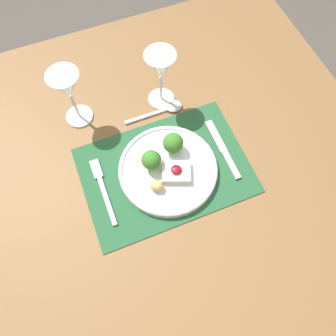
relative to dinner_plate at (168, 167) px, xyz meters
name	(u,v)px	position (x,y,z in m)	size (l,w,h in m)	color
ground_plane	(166,236)	(-0.01, 0.00, -0.79)	(8.00, 8.00, 0.00)	#4C4742
dining_table	(165,184)	(-0.01, 0.00, -0.11)	(1.19, 1.15, 0.77)	brown
placemat	(165,170)	(-0.01, 0.00, -0.02)	(0.44, 0.30, 0.00)	#235633
dinner_plate	(168,167)	(0.00, 0.00, 0.00)	(0.26, 0.26, 0.08)	silver
fork	(102,186)	(-0.17, 0.02, -0.01)	(0.02, 0.19, 0.01)	#B2B2B7
knife	(225,153)	(0.16, -0.01, -0.01)	(0.02, 0.19, 0.01)	#B2B2B7
spoon	(167,109)	(0.07, 0.18, -0.01)	(0.18, 0.04, 0.01)	#B2B2B7
wine_glass_near	(160,69)	(0.07, 0.22, 0.11)	(0.08, 0.08, 0.18)	white
wine_glass_far	(67,88)	(-0.17, 0.25, 0.11)	(0.08, 0.08, 0.18)	white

